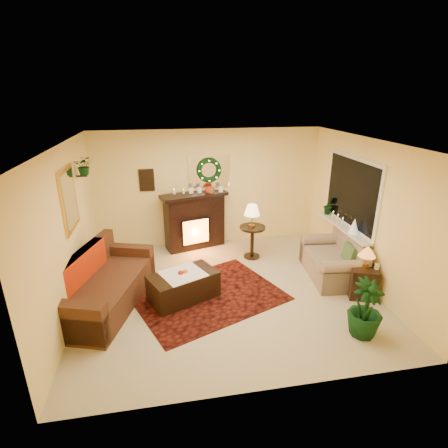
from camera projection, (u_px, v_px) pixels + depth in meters
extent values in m
plane|color=beige|center=(227.00, 291.00, 6.22)|extent=(5.00, 5.00, 0.00)
plane|color=white|center=(228.00, 143.00, 5.30)|extent=(5.00, 5.00, 0.00)
plane|color=#EFD88C|center=(209.00, 188.00, 7.83)|extent=(5.00, 5.00, 0.00)
plane|color=#EFD88C|center=(268.00, 296.00, 3.69)|extent=(5.00, 5.00, 0.00)
plane|color=#EFD88C|center=(68.00, 233.00, 5.34)|extent=(4.50, 4.50, 0.00)
plane|color=#EFD88C|center=(366.00, 214.00, 6.18)|extent=(4.50, 4.50, 0.00)
cube|color=#5C080F|center=(208.00, 295.00, 6.08)|extent=(2.90, 2.58, 0.01)
cube|color=brown|center=(105.00, 282.00, 5.68)|extent=(1.55, 2.32, 0.92)
cube|color=red|center=(102.00, 276.00, 5.81)|extent=(0.82, 1.34, 0.02)
cube|color=black|center=(195.00, 224.00, 7.84)|extent=(1.36, 0.75, 1.19)
sphere|color=#B32C13|center=(209.00, 191.00, 7.65)|extent=(0.20, 0.20, 0.20)
cylinder|color=white|center=(174.00, 194.00, 7.53)|extent=(0.07, 0.07, 0.20)
cylinder|color=white|center=(184.00, 194.00, 7.57)|extent=(0.06, 0.06, 0.17)
cube|color=white|center=(209.00, 171.00, 7.67)|extent=(0.92, 0.02, 0.72)
torus|color=#194719|center=(209.00, 170.00, 7.63)|extent=(0.55, 0.11, 0.55)
cube|color=#381E11|center=(147.00, 180.00, 7.50)|extent=(0.32, 0.03, 0.48)
cube|color=gold|center=(69.00, 199.00, 5.46)|extent=(0.03, 0.84, 1.00)
imported|color=#194719|center=(85.00, 175.00, 6.10)|extent=(0.33, 0.28, 0.36)
cube|color=gray|center=(332.00, 256.00, 6.61)|extent=(0.98, 1.51, 0.83)
cube|color=white|center=(351.00, 192.00, 6.59)|extent=(0.03, 1.86, 1.36)
cube|color=black|center=(351.00, 192.00, 6.59)|extent=(0.02, 1.70, 1.22)
cube|color=white|center=(342.00, 226.00, 6.81)|extent=(0.22, 1.86, 0.04)
cone|color=silver|center=(354.00, 226.00, 6.36)|extent=(0.18, 0.18, 0.27)
imported|color=#0D370F|center=(329.00, 205.00, 7.36)|extent=(0.28, 0.22, 0.50)
cylinder|color=#331710|center=(252.00, 243.00, 7.40)|extent=(0.67, 0.67, 0.70)
cone|color=#FFF0A5|center=(252.00, 219.00, 7.18)|extent=(0.32, 0.32, 0.50)
cube|color=black|center=(362.00, 282.00, 6.00)|extent=(0.56, 0.56, 0.54)
cone|color=orange|center=(367.00, 256.00, 5.86)|extent=(0.29, 0.29, 0.42)
cube|color=#3F2211|center=(184.00, 288.00, 5.93)|extent=(1.27, 1.02, 0.47)
cylinder|color=silver|center=(183.00, 275.00, 5.85)|extent=(0.24, 0.24, 0.06)
imported|color=#153610|center=(366.00, 308.00, 4.96)|extent=(1.86, 1.86, 2.61)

